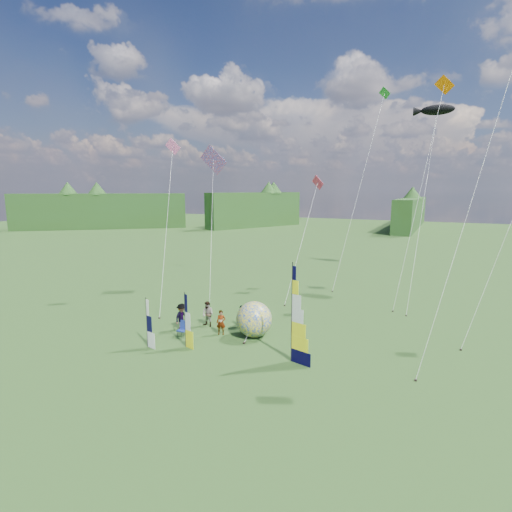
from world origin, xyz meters
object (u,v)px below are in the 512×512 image
at_px(side_banner_left, 185,321).
at_px(camp_chair, 182,329).
at_px(spectator_b, 208,314).
at_px(spectator_d, 242,316).
at_px(side_banner_far, 147,323).
at_px(kite_whale, 424,191).
at_px(bol_inflatable, 254,319).
at_px(spectator_c, 182,317).
at_px(spectator_a, 221,322).
at_px(feather_banner_main, 292,314).

bearing_deg(side_banner_left, camp_chair, 149.94).
xyz_separation_m(spectator_b, spectator_d, (2.13, 0.93, -0.12)).
bearing_deg(spectator_b, side_banner_far, -99.60).
relative_size(spectator_d, kite_whale, 0.08).
distance_m(bol_inflatable, spectator_c, 5.00).
xyz_separation_m(spectator_c, camp_chair, (0.79, -1.04, -0.40)).
distance_m(bol_inflatable, spectator_d, 2.03).
xyz_separation_m(bol_inflatable, spectator_a, (-2.09, -0.63, -0.34)).
bearing_deg(side_banner_left, spectator_a, 89.21).
distance_m(feather_banner_main, bol_inflatable, 4.55).
relative_size(spectator_c, kite_whale, 0.10).
xyz_separation_m(side_banner_far, bol_inflatable, (4.97, 4.36, -0.33)).
bearing_deg(side_banner_far, bol_inflatable, 53.51).
bearing_deg(side_banner_left, spectator_b, 118.39).
bearing_deg(spectator_c, feather_banner_main, -97.33).
height_order(spectator_b, camp_chair, spectator_b).
bearing_deg(side_banner_far, spectator_d, 70.94).
bearing_deg(spectator_b, camp_chair, -93.38).
bearing_deg(spectator_a, spectator_c, 167.45).
relative_size(feather_banner_main, side_banner_far, 1.81).
xyz_separation_m(feather_banner_main, bol_inflatable, (-3.50, 2.47, -1.53)).
relative_size(bol_inflatable, spectator_a, 1.42).
xyz_separation_m(feather_banner_main, spectator_c, (-8.38, 1.38, -1.77)).
xyz_separation_m(bol_inflatable, spectator_c, (-4.88, -1.08, -0.23)).
xyz_separation_m(spectator_b, camp_chair, (-0.38, -2.42, -0.36)).
height_order(bol_inflatable, camp_chair, bol_inflatable).
bearing_deg(spectator_c, camp_chair, -140.88).
bearing_deg(kite_whale, spectator_d, -126.98).
height_order(feather_banner_main, camp_chair, feather_banner_main).
bearing_deg(side_banner_far, spectator_c, 100.53).
bearing_deg(kite_whale, spectator_a, -124.85).
height_order(spectator_a, spectator_c, spectator_c).
relative_size(spectator_b, spectator_d, 1.15).
height_order(side_banner_left, bol_inflatable, side_banner_left).
distance_m(feather_banner_main, spectator_c, 8.67).
distance_m(spectator_b, spectator_c, 1.81).
xyz_separation_m(side_banner_left, spectator_c, (-1.95, 2.26, -0.72)).
bearing_deg(bol_inflatable, camp_chair, -152.55).
bearing_deg(side_banner_left, feather_banner_main, 24.07).
distance_m(feather_banner_main, camp_chair, 7.90).
bearing_deg(spectator_d, spectator_c, 62.10).
height_order(camp_chair, kite_whale, kite_whale).
distance_m(feather_banner_main, side_banner_left, 6.57).
bearing_deg(spectator_c, bol_inflatable, -75.40).
distance_m(spectator_a, kite_whale, 20.63).
height_order(side_banner_far, spectator_b, side_banner_far).
relative_size(spectator_b, spectator_c, 0.96).
bearing_deg(spectator_a, spectator_b, 128.34).
height_order(feather_banner_main, bol_inflatable, feather_banner_main).
bearing_deg(feather_banner_main, side_banner_left, -156.95).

